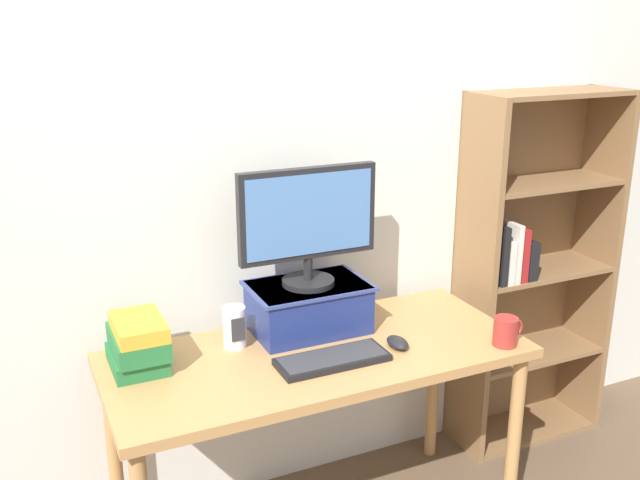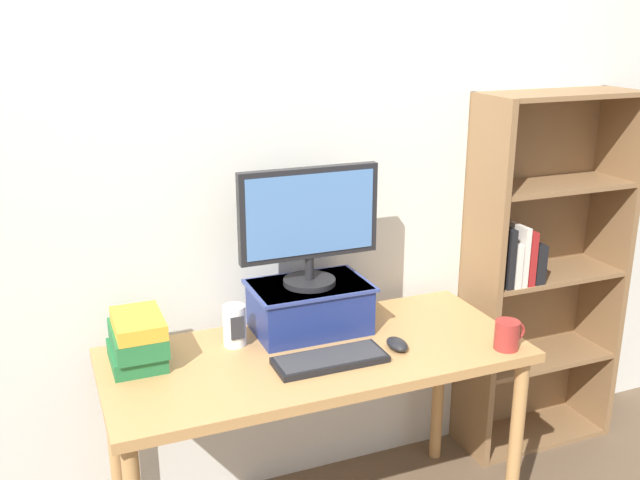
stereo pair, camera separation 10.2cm
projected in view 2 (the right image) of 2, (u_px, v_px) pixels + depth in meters
back_wall at (274, 173)px, 2.67m from camera, size 7.00×0.08×2.60m
desk at (316, 373)px, 2.48m from camera, size 1.45×0.63×0.76m
bookshelf_unit at (537, 271)px, 3.09m from camera, size 0.70×0.28×1.57m
riser_box at (310, 306)px, 2.59m from camera, size 0.43×0.28×0.18m
computer_monitor at (309, 221)px, 2.49m from camera, size 0.51×0.19×0.43m
keyboard at (330, 360)px, 2.36m from camera, size 0.38×0.15×0.02m
computer_mouse at (397, 344)px, 2.46m from camera, size 0.06×0.10×0.04m
book_stack at (138, 340)px, 2.34m from camera, size 0.18×0.26×0.17m
coffee_mug at (507, 335)px, 2.46m from camera, size 0.12×0.09×0.10m
desk_speaker at (234, 325)px, 2.48m from camera, size 0.08×0.08×0.15m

